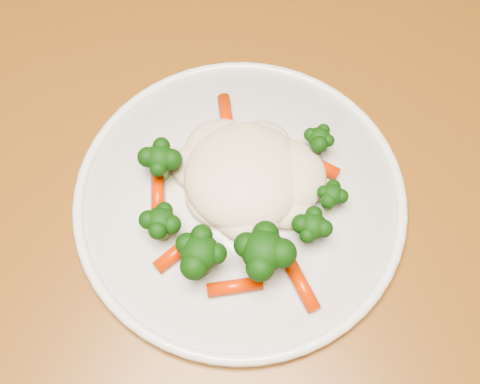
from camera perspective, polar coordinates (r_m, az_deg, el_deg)
The scene contains 3 objects.
dining_table at distance 0.63m, azimuth -8.09°, elevation -6.06°, with size 1.40×1.12×0.75m.
plate at distance 0.54m, azimuth -0.00°, elevation -0.67°, with size 0.30×0.30×0.01m, color white.
meal at distance 0.51m, azimuth 0.18°, elevation -0.09°, with size 0.19×0.20×0.05m.
Camera 1 is at (0.10, -0.27, 1.24)m, focal length 45.00 mm.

